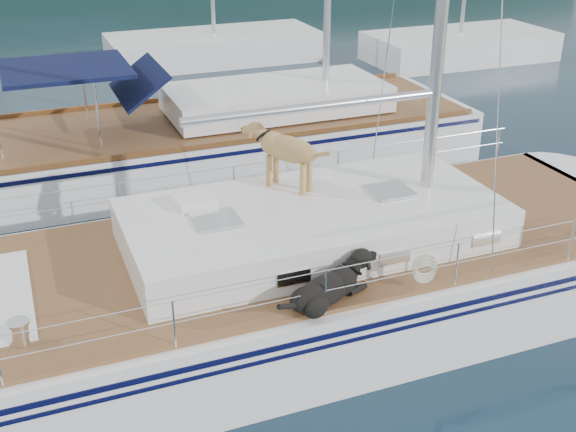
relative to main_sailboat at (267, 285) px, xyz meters
name	(u,v)px	position (x,y,z in m)	size (l,w,h in m)	color
ground	(261,326)	(-0.10, 0.00, -0.68)	(120.00, 120.00, 0.00)	black
main_sailboat	(267,285)	(0.00, 0.00, 0.00)	(12.00, 3.92, 14.01)	white
neighbor_sailboat	(231,138)	(1.44, 6.28, -0.05)	(11.00, 3.50, 13.30)	white
bg_boat_center	(215,48)	(3.90, 16.00, -0.23)	(7.20, 3.00, 11.65)	white
bg_boat_east	(459,47)	(11.90, 13.00, -0.22)	(6.40, 3.00, 11.65)	white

